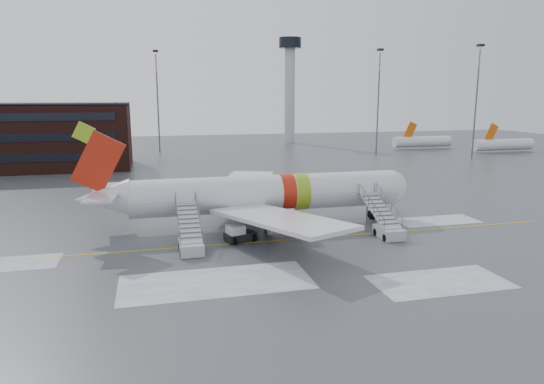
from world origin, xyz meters
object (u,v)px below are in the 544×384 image
object	(u,v)px
airstair_fwd	(385,225)
pushback_tug	(239,234)
airliner	(258,194)
airstair_aft	(190,239)

from	to	relation	value
airstair_fwd	pushback_tug	world-z (taller)	airstair_fwd
airliner	pushback_tug	bearing A→B (deg)	-121.36
airliner	airstair_fwd	distance (m)	13.23
airstair_aft	pushback_tug	bearing A→B (deg)	18.86
airstair_fwd	pushback_tug	bearing A→B (deg)	173.68
airliner	pushback_tug	world-z (taller)	airliner
airstair_fwd	airstair_aft	bearing A→B (deg)	180.00
airstair_aft	pushback_tug	xyz separation A→B (m)	(4.63, 1.58, -0.34)
airstair_fwd	pushback_tug	size ratio (longest dim) A/B	2.42
airliner	airstair_aft	size ratio (longest dim) A/B	4.55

